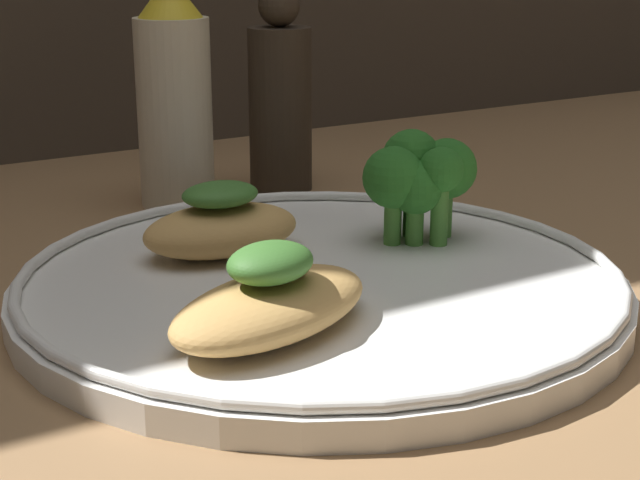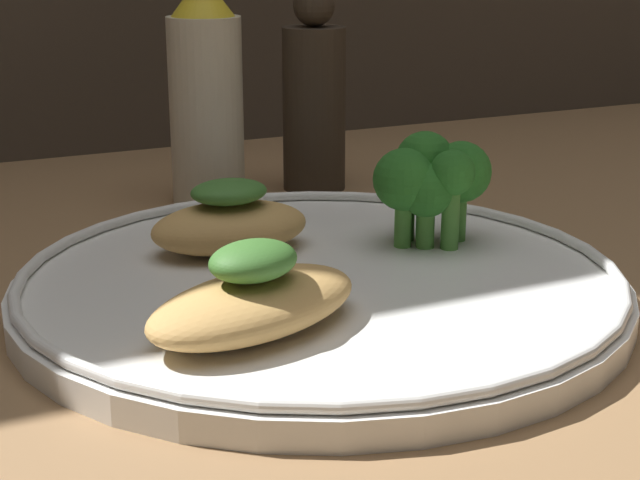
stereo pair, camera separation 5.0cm
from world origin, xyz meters
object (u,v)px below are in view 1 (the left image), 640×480
object	(u,v)px
broccoli_bunch	(416,176)
pepper_grinder	(280,100)
plate	(320,284)
sauce_bottle	(174,98)

from	to	relation	value
broccoli_bunch	pepper_grinder	bearing A→B (deg)	84.45
broccoli_bunch	plate	bearing A→B (deg)	-161.85
pepper_grinder	plate	bearing A→B (deg)	-114.34
plate	sauce_bottle	xyz separation A→B (cm)	(1.51, 21.84, 6.61)
plate	sauce_bottle	distance (cm)	22.87
plate	broccoli_bunch	bearing A→B (deg)	18.15
broccoli_bunch	sauce_bottle	size ratio (longest dim) A/B	0.44
pepper_grinder	sauce_bottle	bearing A→B (deg)	180.00
plate	broccoli_bunch	world-z (taller)	broccoli_bunch
plate	broccoli_bunch	distance (cm)	9.42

